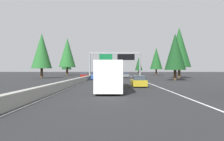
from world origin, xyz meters
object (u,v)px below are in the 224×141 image
Objects in this scene: sedan_far_right at (138,81)px; pickup_mid_center at (97,76)px; bus_mid_right at (110,75)px; conifer_right_mid at (179,47)px; minivan_distant_a at (120,72)px; conifer_left_near at (42,51)px; sign_gantry_overhead at (116,57)px; conifer_left_far at (67,61)px; sedan_far_center at (126,75)px; conifer_right_far at (156,58)px; conifer_right_near at (175,52)px; oncoming_near at (85,75)px; conifer_left_mid at (67,53)px; conifer_right_distant at (139,64)px; box_truck_far_left at (113,71)px.

pickup_mid_center is (18.81, 7.29, 0.23)m from sedan_far_right.
conifer_right_mid is at bearing -30.38° from bus_mid_right.
conifer_left_near is (-60.64, 22.71, 6.44)m from minivan_distant_a.
conifer_left_far reaches higher than sign_gantry_overhead.
sedan_far_right is 33.48m from sedan_far_center.
pickup_mid_center is at bearing 148.73° from conifer_right_far.
sedan_far_center is 0.36× the size of conifer_left_near.
oncoming_near is at bearing 55.84° from conifer_right_near.
conifer_left_far is at bearing 117.54° from minivan_distant_a.
conifer_right_near is at bearing -172.08° from minivan_distant_a.
conifer_left_mid is at bearing 22.79° from sedan_far_right.
conifer_right_near reaches higher than oncoming_near.
bus_mid_right is at bearing 138.58° from sedan_far_right.
oncoming_near is 13.56m from conifer_left_near.
conifer_left_near is (10.17, 32.56, 1.22)m from conifer_right_near.
pickup_mid_center is 59.11m from conifer_right_distant.
bus_mid_right is 80.15m from conifer_left_far.
conifer_left_far is (9.22, 23.69, 5.15)m from box_truck_far_left.
minivan_distant_a is (65.10, -2.89, -4.33)m from sign_gantry_overhead.
oncoming_near is at bearing 104.59° from sedan_far_center.
sedan_far_right is 55.95m from conifer_right_far.
conifer_right_distant is at bearing -9.46° from bus_mid_right.
conifer_left_far is at bearing -159.63° from oncoming_near.
minivan_distant_a is 35.97m from conifer_right_far.
bus_mid_right is 2.61× the size of sedan_far_center.
conifer_right_distant reaches higher than sedan_far_center.
conifer_right_near is at bearing -32.14° from sedan_far_right.
conifer_right_mid reaches higher than pickup_mid_center.
sign_gantry_overhead is 20.43m from conifer_left_near.
sign_gantry_overhead is at bearing 107.09° from conifer_right_mid.
sign_gantry_overhead is at bearing -102.68° from conifer_left_near.
box_truck_far_left is 0.70× the size of conifer_left_near.
conifer_right_near is (-5.71, -12.74, 0.88)m from sign_gantry_overhead.
conifer_right_far reaches higher than oncoming_near.
bus_mid_right is at bearing -171.36° from pickup_mid_center.
sign_gantry_overhead is at bearing 152.54° from conifer_right_far.
conifer_left_far is (72.13, 27.42, 6.08)m from sedan_far_right.
sedan_far_right is at bearing -157.21° from conifer_left_mid.
conifer_left_mid reaches higher than conifer_right_far.
conifer_right_far is (38.22, -4.16, 0.76)m from conifer_right_near.
conifer_right_far is at bearing -117.18° from box_truck_far_left.
pickup_mid_center is at bearing 119.77° from sign_gantry_overhead.
minivan_distant_a is 0.45× the size of conifer_left_far.
conifer_left_mid is at bearing 48.25° from sedan_far_center.
oncoming_near is 0.49× the size of conifer_right_distant.
conifer_left_mid is (0.03, 36.59, 2.48)m from conifer_right_far.
box_truck_far_left is 44.24m from pickup_mid_center.
bus_mid_right is at bearing 173.97° from sedan_far_center.
bus_mid_right is at bearing 163.02° from conifer_right_far.
conifer_left_near is 28.15m from conifer_left_mid.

